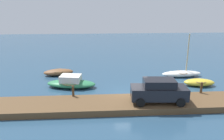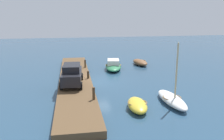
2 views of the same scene
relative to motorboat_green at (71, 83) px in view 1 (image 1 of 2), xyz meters
The scene contains 10 objects.
ground_plane 5.74m from the motorboat_green, 26.13° to the right, with size 84.00×84.00×0.00m, color navy.
dock_platform 6.88m from the motorboat_green, 41.67° to the right, with size 21.58×2.94×0.49m, color brown.
motorboat_green is the anchor object (origin of this frame).
rowboat_brown 4.22m from the motorboat_green, 115.24° to the left, with size 3.35×1.82×0.68m.
rowboat_white 11.83m from the motorboat_green, 11.87° to the left, with size 4.32×1.40×4.64m.
dinghy_yellow 12.25m from the motorboat_green, ahead, with size 3.00×1.57×0.66m.
mooring_post_west 3.43m from the motorboat_green, 80.80° to the right, with size 0.19×0.19×0.88m, color #47331E.
mooring_post_mid_west 6.27m from the motorboat_green, 32.40° to the right, with size 0.20×0.20×0.74m, color #47331E.
mooring_post_mid_east 11.54m from the motorboat_green, 16.92° to the right, with size 0.20×0.20×0.92m, color #47331E.
parked_car 8.60m from the motorboat_green, 34.74° to the right, with size 4.22×2.06×1.80m.
Camera 1 is at (-2.61, -17.43, 7.58)m, focal length 35.67 mm.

